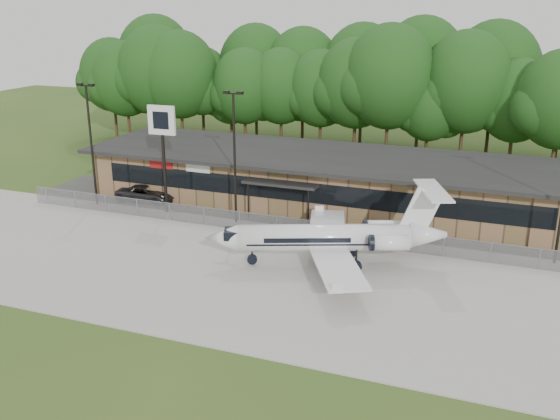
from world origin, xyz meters
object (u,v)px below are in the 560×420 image
at_px(business_jet, 332,238).
at_px(suv, 146,194).
at_px(pole_sign, 162,132).
at_px(terminal, 325,178).

xyz_separation_m(business_jet, suv, (-18.86, 7.68, -1.18)).
xyz_separation_m(business_jet, pole_sign, (-15.70, 5.69, 4.82)).
bearing_deg(business_jet, suv, 136.38).
bearing_deg(pole_sign, business_jet, -21.79).
distance_m(terminal, business_jet, 13.55).
relative_size(terminal, business_jet, 2.65).
bearing_deg(business_jet, terminal, 87.21).
xyz_separation_m(terminal, suv, (-14.52, -5.16, -1.45)).
xyz_separation_m(suv, pole_sign, (3.16, -1.99, 6.00)).
distance_m(suv, pole_sign, 7.06).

